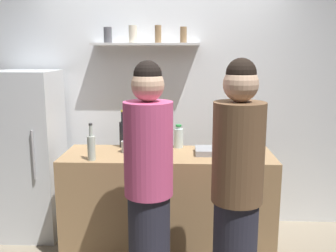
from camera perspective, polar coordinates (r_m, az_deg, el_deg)
The scene contains 11 objects.
back_wall_assembly at distance 3.98m, azimuth -0.78°, elevation 3.80°, with size 4.80×0.32×2.60m.
refrigerator at distance 3.98m, azimuth -20.07°, elevation -4.05°, with size 0.59×0.59×1.63m.
counter at distance 3.51m, azimuth 0.00°, elevation -11.47°, with size 1.85×0.61×0.92m, color #9E7A51.
baking_pan at distance 3.38m, azimuth 7.00°, elevation -3.74°, with size 0.34×0.24×0.05m, color gray.
utensil_holder at distance 3.42m, azimuth -6.28°, elevation -3.08°, with size 0.09×0.09×0.21m.
wine_bottle_pale_glass at distance 3.20m, azimuth -11.44°, elevation -3.07°, with size 0.07×0.07×0.31m.
wine_bottle_green_glass at distance 3.29m, azimuth -3.47°, elevation -2.70°, with size 0.08×0.08×0.27m.
wine_bottle_dark_glass at distance 3.59m, azimuth -6.80°, elevation -1.10°, with size 0.06×0.06×0.35m.
water_bottle_plastic at distance 3.56m, azimuth 1.58°, elevation -1.72°, with size 0.09×0.09×0.22m.
person_pink_top at distance 2.70m, azimuth -2.91°, elevation -9.19°, with size 0.34×0.34×1.76m.
person_brown_jacket at distance 2.60m, azimuth 10.28°, elevation -9.90°, with size 0.34×0.34×1.77m.
Camera 1 is at (0.21, -2.70, 1.81)m, focal length 40.60 mm.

